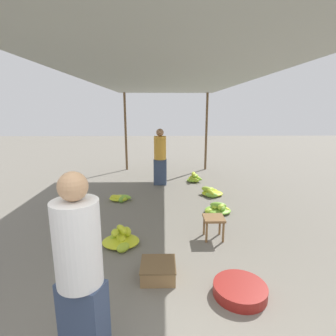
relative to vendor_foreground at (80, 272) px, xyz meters
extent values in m
cylinder|color=brown|center=(-0.66, 7.36, 0.46)|extent=(0.08, 0.08, 2.67)
cylinder|color=brown|center=(2.16, 7.36, 0.46)|extent=(0.08, 0.08, 2.67)
cube|color=#9EA399|center=(0.75, 3.50, 1.81)|extent=(3.22, 8.11, 0.04)
cube|color=#384766|center=(0.00, 0.00, -0.49)|extent=(0.42, 0.32, 0.79)
cylinder|color=white|center=(0.00, 0.00, 0.25)|extent=(0.46, 0.46, 0.68)
sphere|color=tan|center=(0.00, 0.00, 0.70)|extent=(0.22, 0.22, 0.22)
cube|color=brown|center=(1.49, 2.20, -0.52)|extent=(0.34, 0.34, 0.04)
cylinder|color=brown|center=(1.36, 2.06, -0.71)|extent=(0.04, 0.04, 0.34)
cylinder|color=brown|center=(1.63, 2.06, -0.71)|extent=(0.04, 0.04, 0.34)
cylinder|color=brown|center=(1.36, 2.33, -0.71)|extent=(0.04, 0.04, 0.34)
cylinder|color=brown|center=(1.63, 2.33, -0.71)|extent=(0.04, 0.04, 0.34)
cylinder|color=maroon|center=(1.55, 0.81, -0.81)|extent=(0.62, 0.62, 0.13)
ellipsoid|color=#A5C62F|center=(-0.13, 2.12, -0.79)|extent=(0.20, 0.25, 0.14)
ellipsoid|color=#A6C72E|center=(0.04, 1.79, -0.81)|extent=(0.26, 0.28, 0.14)
ellipsoid|color=#C5D329|center=(0.05, 2.15, -0.72)|extent=(0.21, 0.24, 0.15)
ellipsoid|color=#C9D528|center=(-0.02, 2.07, -0.65)|extent=(0.26, 0.29, 0.14)
ellipsoid|color=#C0D12A|center=(-0.11, 1.97, -0.65)|extent=(0.13, 0.21, 0.11)
ellipsoid|color=#CED727|center=(-0.03, 2.04, -0.77)|extent=(0.23, 0.30, 0.14)
ellipsoid|color=#CBD628|center=(-0.03, 2.02, -0.83)|extent=(0.59, 0.52, 0.10)
ellipsoid|color=#75B337|center=(-0.32, 3.95, -0.80)|extent=(0.17, 0.23, 0.15)
ellipsoid|color=#CDD627|center=(-0.36, 4.01, -0.81)|extent=(0.29, 0.31, 0.13)
ellipsoid|color=#AFCA2D|center=(-0.30, 4.01, -0.82)|extent=(0.30, 0.26, 0.11)
ellipsoid|color=#83B935|center=(-0.25, 4.11, -0.80)|extent=(0.35, 0.30, 0.10)
ellipsoid|color=yellow|center=(-0.48, 4.05, -0.79)|extent=(0.32, 0.26, 0.14)
ellipsoid|color=#C2D229|center=(-0.40, 4.12, -0.83)|extent=(0.47, 0.42, 0.10)
ellipsoid|color=#78B437|center=(1.80, 3.32, -0.72)|extent=(0.36, 0.22, 0.13)
ellipsoid|color=#9AC230|center=(1.62, 3.26, -0.81)|extent=(0.29, 0.26, 0.10)
ellipsoid|color=#9FC430|center=(1.85, 3.25, -0.73)|extent=(0.24, 0.24, 0.12)
ellipsoid|color=#77B437|center=(1.89, 3.26, -0.75)|extent=(0.20, 0.29, 0.12)
ellipsoid|color=#A5C62F|center=(1.75, 3.38, -0.75)|extent=(0.21, 0.33, 0.09)
ellipsoid|color=#CBD528|center=(1.93, 3.34, -0.81)|extent=(0.28, 0.25, 0.09)
ellipsoid|color=#78B437|center=(1.80, 3.32, -0.83)|extent=(0.54, 0.48, 0.10)
ellipsoid|color=#7CB636|center=(1.83, 4.26, -0.81)|extent=(0.34, 0.24, 0.13)
ellipsoid|color=#A7C72E|center=(1.86, 4.56, -0.79)|extent=(0.27, 0.31, 0.15)
ellipsoid|color=#B2CB2C|center=(1.81, 4.31, -0.76)|extent=(0.22, 0.32, 0.12)
ellipsoid|color=#C7D429|center=(1.94, 4.60, -0.82)|extent=(0.24, 0.13, 0.12)
ellipsoid|color=#9CC330|center=(1.75, 4.48, -0.73)|extent=(0.33, 0.33, 0.13)
ellipsoid|color=#BDD02A|center=(1.89, 4.44, -0.83)|extent=(0.53, 0.46, 0.10)
ellipsoid|color=#B9CE2B|center=(1.55, 5.70, -0.64)|extent=(0.16, 0.31, 0.12)
ellipsoid|color=#BBCF2B|center=(1.49, 5.81, -0.81)|extent=(0.24, 0.27, 0.14)
ellipsoid|color=#8DBD33|center=(1.60, 5.69, -0.69)|extent=(0.24, 0.29, 0.10)
ellipsoid|color=#A1C52F|center=(1.55, 5.59, -0.79)|extent=(0.33, 0.26, 0.13)
ellipsoid|color=#C1D12A|center=(1.66, 5.74, -0.78)|extent=(0.26, 0.20, 0.12)
ellipsoid|color=#81B835|center=(1.68, 5.71, -0.78)|extent=(0.30, 0.32, 0.09)
ellipsoid|color=#B1CB2D|center=(1.51, 5.74, -0.75)|extent=(0.15, 0.22, 0.10)
ellipsoid|color=#84B934|center=(1.54, 5.70, -0.83)|extent=(0.38, 0.33, 0.10)
cube|color=olive|center=(0.59, 1.16, -0.79)|extent=(0.43, 0.43, 0.18)
cube|color=brown|center=(0.59, 1.16, -0.68)|extent=(0.45, 0.45, 0.02)
cube|color=#384766|center=(0.56, 5.43, -0.51)|extent=(0.37, 0.22, 0.74)
cylinder|color=gold|center=(0.56, 5.43, 0.19)|extent=(0.37, 0.37, 0.65)
sphere|color=#9E704C|center=(0.56, 5.43, 0.62)|extent=(0.21, 0.21, 0.21)
camera|label=1|loc=(0.66, -1.84, 1.25)|focal=28.00mm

